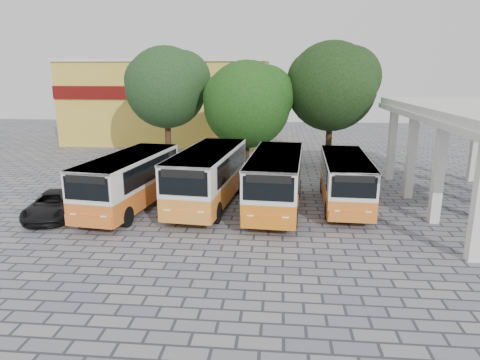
# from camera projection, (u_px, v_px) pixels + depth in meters

# --- Properties ---
(ground) EXTENTS (90.00, 90.00, 0.00)m
(ground) POSITION_uv_depth(u_px,v_px,m) (269.00, 230.00, 19.52)
(ground) COLOR slate
(ground) RESTS_ON ground
(shophouse_block) EXTENTS (20.40, 10.40, 8.30)m
(shophouse_block) POSITION_uv_depth(u_px,v_px,m) (171.00, 101.00, 44.59)
(shophouse_block) COLOR gold
(shophouse_block) RESTS_ON ground
(bus_far_left) EXTENTS (3.40, 8.18, 2.86)m
(bus_far_left) POSITION_uv_depth(u_px,v_px,m) (129.00, 179.00, 22.22)
(bus_far_left) COLOR orange
(bus_far_left) RESTS_ON ground
(bus_centre_left) EXTENTS (3.37, 8.61, 3.03)m
(bus_centre_left) POSITION_uv_depth(u_px,v_px,m) (208.00, 174.00, 22.84)
(bus_centre_left) COLOR orange
(bus_centre_left) RESTS_ON ground
(bus_centre_right) EXTENTS (3.04, 8.33, 2.95)m
(bus_centre_right) POSITION_uv_depth(u_px,v_px,m) (276.00, 178.00, 22.12)
(bus_centre_right) COLOR orange
(bus_centre_right) RESTS_ON ground
(bus_far_right) EXTENTS (2.58, 7.54, 2.68)m
(bus_far_right) POSITION_uv_depth(u_px,v_px,m) (345.00, 178.00, 22.76)
(bus_far_right) COLOR orange
(bus_far_right) RESTS_ON ground
(tree_left) EXTENTS (6.52, 6.21, 9.01)m
(tree_left) POSITION_uv_depth(u_px,v_px,m) (167.00, 85.00, 32.64)
(tree_left) COLOR #472F1A
(tree_left) RESTS_ON ground
(tree_middle) EXTENTS (6.60, 6.29, 7.91)m
(tree_middle) POSITION_uv_depth(u_px,v_px,m) (248.00, 102.00, 30.81)
(tree_middle) COLOR #322414
(tree_middle) RESTS_ON ground
(tree_right) EXTENTS (6.80, 6.48, 9.28)m
(tree_right) POSITION_uv_depth(u_px,v_px,m) (333.00, 83.00, 30.96)
(tree_right) COLOR #352712
(tree_right) RESTS_ON ground
(parked_car) EXTENTS (2.87, 4.82, 1.26)m
(parked_car) POSITION_uv_depth(u_px,v_px,m) (54.00, 205.00, 21.23)
(parked_car) COLOR black
(parked_car) RESTS_ON ground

